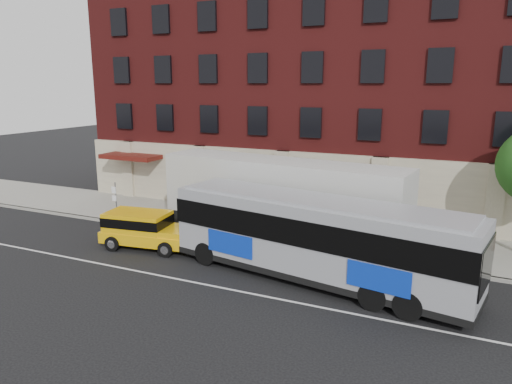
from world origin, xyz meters
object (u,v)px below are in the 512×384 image
at_px(shipping_container, 280,203).
at_px(city_bus, 316,236).
at_px(sign_pole, 115,199).
at_px(yellow_suv, 143,228).

bearing_deg(shipping_container, city_bus, -51.07).
bearing_deg(sign_pole, city_bus, -13.78).
distance_m(sign_pole, yellow_suv, 5.19).
relative_size(yellow_suv, shipping_container, 0.37).
height_order(yellow_suv, shipping_container, shipping_container).
distance_m(yellow_suv, shipping_container, 7.12).
bearing_deg(city_bus, yellow_suv, 177.53).
bearing_deg(city_bus, shipping_container, 128.93).
relative_size(city_bus, shipping_container, 1.00).
bearing_deg(yellow_suv, shipping_container, 30.56).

